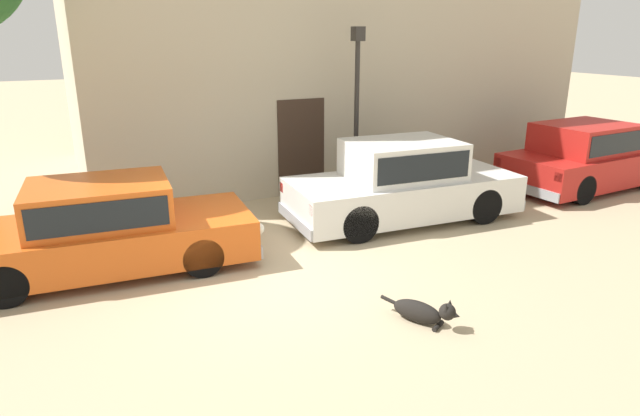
{
  "coord_description": "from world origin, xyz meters",
  "views": [
    {
      "loc": [
        -2.61,
        -6.93,
        3.47
      ],
      "look_at": [
        0.88,
        0.2,
        0.9
      ],
      "focal_mm": 30.68,
      "sensor_mm": 36.0,
      "label": 1
    }
  ],
  "objects_px": {
    "parked_sedan_nearest": "(104,227)",
    "stray_dog_spotted": "(423,312)",
    "street_lamp": "(357,91)",
    "parked_sedan_third": "(586,156)",
    "parked_sedan_second": "(403,182)"
  },
  "relations": [
    {
      "from": "parked_sedan_third",
      "to": "street_lamp",
      "type": "bearing_deg",
      "value": 159.27
    },
    {
      "from": "parked_sedan_second",
      "to": "stray_dog_spotted",
      "type": "relative_size",
      "value": 4.75
    },
    {
      "from": "parked_sedan_nearest",
      "to": "parked_sedan_second",
      "type": "distance_m",
      "value": 5.35
    },
    {
      "from": "street_lamp",
      "to": "parked_sedan_second",
      "type": "bearing_deg",
      "value": -86.33
    },
    {
      "from": "parked_sedan_third",
      "to": "stray_dog_spotted",
      "type": "relative_size",
      "value": 4.46
    },
    {
      "from": "parked_sedan_nearest",
      "to": "parked_sedan_second",
      "type": "bearing_deg",
      "value": 4.51
    },
    {
      "from": "stray_dog_spotted",
      "to": "street_lamp",
      "type": "relative_size",
      "value": 0.27
    },
    {
      "from": "stray_dog_spotted",
      "to": "parked_sedan_nearest",
      "type": "bearing_deg",
      "value": -164.98
    },
    {
      "from": "parked_sedan_second",
      "to": "street_lamp",
      "type": "height_order",
      "value": "street_lamp"
    },
    {
      "from": "parked_sedan_second",
      "to": "stray_dog_spotted",
      "type": "height_order",
      "value": "parked_sedan_second"
    },
    {
      "from": "street_lamp",
      "to": "parked_sedan_nearest",
      "type": "bearing_deg",
      "value": -162.74
    },
    {
      "from": "parked_sedan_second",
      "to": "parked_sedan_third",
      "type": "bearing_deg",
      "value": 4.28
    },
    {
      "from": "street_lamp",
      "to": "stray_dog_spotted",
      "type": "bearing_deg",
      "value": -110.56
    },
    {
      "from": "parked_sedan_nearest",
      "to": "stray_dog_spotted",
      "type": "bearing_deg",
      "value": -41.54
    },
    {
      "from": "parked_sedan_second",
      "to": "parked_sedan_third",
      "type": "relative_size",
      "value": 1.06
    }
  ]
}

